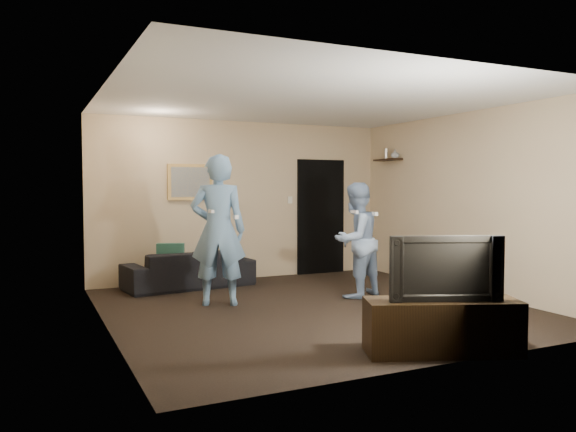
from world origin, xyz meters
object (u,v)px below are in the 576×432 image
wii_player_left (218,230)px  tv_console (442,327)px  sofa (189,269)px  wii_player_right (356,240)px  television (443,267)px

wii_player_left → tv_console: bearing=-67.8°
sofa → wii_player_right: (1.89, -1.71, 0.51)m
sofa → wii_player_left: bearing=83.3°
sofa → tv_console: sofa is taller
tv_console → wii_player_right: bearing=97.0°
television → wii_player_left: 3.15m
sofa → television: (1.20, -4.30, 0.51)m
television → wii_player_right: bearing=97.0°
television → wii_player_right: wii_player_right is taller
television → wii_player_right: size_ratio=0.65×
tv_console → television: 0.55m
sofa → television: 4.50m
tv_console → television: bearing=0.0°
television → tv_console: bearing=0.0°
tv_console → television: size_ratio=1.36×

